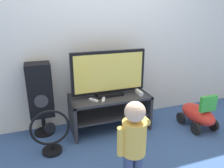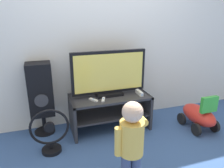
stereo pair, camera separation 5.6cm
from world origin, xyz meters
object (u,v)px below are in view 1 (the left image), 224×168
(speaker_tower, at_px, (40,92))
(ride_on_toy, at_px, (198,114))
(game_console, at_px, (139,92))
(remote_secondary, at_px, (103,100))
(child, at_px, (134,138))
(floor_fan, at_px, (51,134))
(remote_primary, at_px, (94,100))
(television, at_px, (109,74))

(speaker_tower, relative_size, ride_on_toy, 1.65)
(game_console, distance_m, remote_secondary, 0.52)
(remote_secondary, bearing_deg, child, -90.64)
(game_console, xyz_separation_m, floor_fan, (-1.20, -0.22, -0.27))
(remote_primary, height_order, remote_secondary, same)
(floor_fan, relative_size, ride_on_toy, 0.93)
(television, distance_m, remote_primary, 0.40)
(television, xyz_separation_m, floor_fan, (-0.81, -0.34, -0.53))
(remote_secondary, xyz_separation_m, child, (-0.01, -0.92, 0.01))
(speaker_tower, bearing_deg, game_console, -11.25)
(television, distance_m, speaker_tower, 0.90)
(remote_secondary, relative_size, floor_fan, 0.25)
(speaker_tower, bearing_deg, remote_secondary, -21.43)
(television, bearing_deg, floor_fan, -157.47)
(speaker_tower, bearing_deg, ride_on_toy, -15.40)
(child, bearing_deg, floor_fan, 132.08)
(television, height_order, remote_primary, television)
(television, relative_size, speaker_tower, 1.04)
(television, distance_m, game_console, 0.49)
(game_console, xyz_separation_m, remote_secondary, (-0.52, -0.04, -0.02))
(television, xyz_separation_m, speaker_tower, (-0.87, 0.14, -0.19))
(child, bearing_deg, remote_primary, 96.70)
(floor_fan, xyz_separation_m, ride_on_toy, (1.97, -0.09, -0.04))
(floor_fan, bearing_deg, child, -47.92)
(game_console, relative_size, child, 0.21)
(remote_secondary, bearing_deg, speaker_tower, 158.57)
(television, bearing_deg, child, -97.17)
(television, relative_size, ride_on_toy, 1.72)
(remote_secondary, xyz_separation_m, speaker_tower, (-0.74, 0.29, 0.10))
(game_console, relative_size, remote_primary, 1.37)
(speaker_tower, distance_m, ride_on_toy, 2.14)
(game_console, xyz_separation_m, remote_primary, (-0.64, -0.01, -0.02))
(game_console, height_order, ride_on_toy, game_console)
(remote_primary, bearing_deg, ride_on_toy, -11.80)
(remote_secondary, xyz_separation_m, floor_fan, (-0.68, -0.18, -0.25))
(television, relative_size, remote_primary, 7.77)
(remote_secondary, bearing_deg, floor_fan, -165.24)
(television, bearing_deg, remote_primary, -152.58)
(television, relative_size, remote_secondary, 7.42)
(game_console, distance_m, speaker_tower, 1.29)
(floor_fan, bearing_deg, television, 22.53)
(game_console, relative_size, remote_secondary, 1.31)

